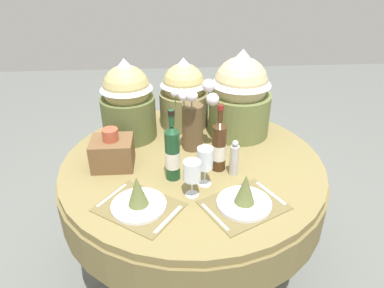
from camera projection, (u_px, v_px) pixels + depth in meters
ground at (192, 262)px, 2.26m from camera, size 8.00×8.00×0.00m
dining_table at (192, 184)px, 1.96m from camera, size 1.40×1.40×0.77m
place_setting_left at (138, 199)px, 1.52m from camera, size 0.43×0.41×0.16m
place_setting_right at (245, 197)px, 1.54m from camera, size 0.42×0.39×0.16m
flower_vase at (194, 119)px, 1.90m from camera, size 0.25×0.17×0.40m
wine_bottle_left at (219, 145)px, 1.75m from camera, size 0.07×0.07×0.35m
wine_bottle_centre at (172, 153)px, 1.68m from camera, size 0.07×0.07×0.36m
wine_glass_left at (192, 172)px, 1.56m from camera, size 0.08×0.08×0.18m
wine_glass_right at (205, 159)px, 1.63m from camera, size 0.07×0.07×0.20m
pepper_mill at (234, 159)px, 1.73m from camera, size 0.04×0.04×0.19m
gift_tub_back_left at (127, 97)px, 2.00m from camera, size 0.31×0.31×0.47m
gift_tub_back_centre at (184, 91)px, 2.15m from camera, size 0.30×0.30×0.42m
gift_tub_back_right at (240, 91)px, 2.03m from camera, size 0.36×0.36×0.51m
woven_basket_side_left at (112, 152)px, 1.80m from camera, size 0.21×0.18×0.21m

